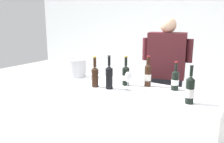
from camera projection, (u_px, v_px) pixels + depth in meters
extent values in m
cube|color=silver|center=(188.00, 31.00, 4.53)|extent=(8.00, 0.10, 2.80)
cube|color=white|center=(120.00, 125.00, 2.61)|extent=(2.08, 0.64, 0.91)
cylinder|color=black|center=(148.00, 76.00, 2.49)|extent=(0.07, 0.07, 0.22)
cone|color=black|center=(148.00, 65.00, 2.47)|extent=(0.07, 0.07, 0.03)
cylinder|color=black|center=(148.00, 60.00, 2.45)|extent=(0.03, 0.03, 0.07)
cylinder|color=maroon|center=(149.00, 56.00, 2.44)|extent=(0.03, 0.03, 0.01)
cylinder|color=silver|center=(148.00, 77.00, 2.50)|extent=(0.07, 0.07, 0.07)
cylinder|color=black|center=(175.00, 81.00, 2.36)|extent=(0.07, 0.07, 0.19)
cone|color=black|center=(176.00, 71.00, 2.33)|extent=(0.07, 0.07, 0.03)
cylinder|color=black|center=(176.00, 66.00, 2.32)|extent=(0.03, 0.03, 0.07)
cylinder|color=maroon|center=(176.00, 62.00, 2.31)|extent=(0.03, 0.03, 0.01)
cylinder|color=silver|center=(175.00, 82.00, 2.36)|extent=(0.08, 0.08, 0.06)
cylinder|color=black|center=(190.00, 92.00, 1.98)|extent=(0.07, 0.07, 0.21)
cone|color=black|center=(191.00, 78.00, 1.95)|extent=(0.07, 0.07, 0.03)
cylinder|color=black|center=(191.00, 71.00, 1.94)|extent=(0.03, 0.03, 0.08)
cylinder|color=black|center=(192.00, 66.00, 1.93)|extent=(0.03, 0.03, 0.01)
cylinder|color=silver|center=(190.00, 93.00, 1.98)|extent=(0.07, 0.07, 0.08)
cylinder|color=black|center=(109.00, 79.00, 2.40)|extent=(0.07, 0.07, 0.21)
cone|color=black|center=(109.00, 67.00, 2.37)|extent=(0.07, 0.07, 0.03)
cylinder|color=black|center=(109.00, 61.00, 2.36)|extent=(0.03, 0.03, 0.10)
cylinder|color=#333338|center=(109.00, 56.00, 2.34)|extent=(0.03, 0.03, 0.01)
cylinder|color=black|center=(126.00, 77.00, 2.53)|extent=(0.08, 0.08, 0.19)
cone|color=black|center=(126.00, 67.00, 2.51)|extent=(0.08, 0.08, 0.03)
cylinder|color=black|center=(126.00, 61.00, 2.50)|extent=(0.03, 0.03, 0.10)
cylinder|color=#B79333|center=(126.00, 56.00, 2.48)|extent=(0.03, 0.03, 0.01)
cylinder|color=silver|center=(126.00, 77.00, 2.54)|extent=(0.08, 0.08, 0.06)
cylinder|color=black|center=(95.00, 78.00, 2.47)|extent=(0.07, 0.07, 0.19)
cone|color=black|center=(95.00, 68.00, 2.45)|extent=(0.07, 0.07, 0.03)
cylinder|color=black|center=(95.00, 62.00, 2.43)|extent=(0.03, 0.03, 0.10)
cylinder|color=#B79333|center=(95.00, 57.00, 2.42)|extent=(0.04, 0.04, 0.01)
cylinder|color=silver|center=(128.00, 90.00, 2.37)|extent=(0.07, 0.07, 0.00)
cylinder|color=silver|center=(128.00, 86.00, 2.36)|extent=(0.01, 0.01, 0.08)
ellipsoid|color=silver|center=(128.00, 77.00, 2.34)|extent=(0.07, 0.07, 0.11)
ellipsoid|color=maroon|center=(128.00, 79.00, 2.35)|extent=(0.06, 0.06, 0.04)
cylinder|color=silver|center=(77.00, 68.00, 2.91)|extent=(0.22, 0.22, 0.21)
torus|color=silver|center=(77.00, 60.00, 2.89)|extent=(0.23, 0.23, 0.01)
cube|color=black|center=(164.00, 110.00, 3.06)|extent=(0.46, 0.32, 0.90)
cube|color=#47191E|center=(167.00, 55.00, 2.89)|extent=(0.50, 0.33, 0.57)
sphere|color=#D8AD8C|center=(168.00, 25.00, 2.81)|extent=(0.20, 0.20, 0.20)
cylinder|color=#47191E|center=(190.00, 51.00, 2.79)|extent=(0.08, 0.08, 0.28)
cylinder|color=#47191E|center=(146.00, 49.00, 2.97)|extent=(0.08, 0.08, 0.28)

